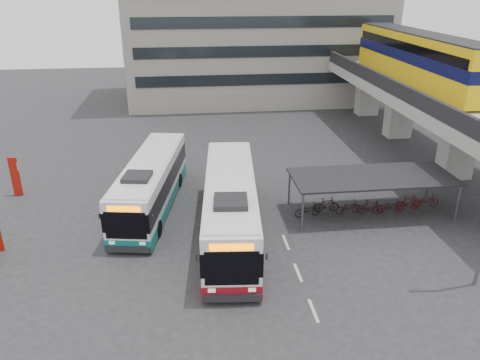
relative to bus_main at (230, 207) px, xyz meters
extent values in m
plane|color=#28282B|center=(0.52, -1.24, -1.78)|extent=(120.00, 120.00, 0.00)
cube|color=gray|center=(17.52, 6.76, 0.52)|extent=(2.20, 1.60, 4.60)
cube|color=gray|center=(17.52, 16.76, 0.52)|extent=(2.20, 1.60, 4.60)
cube|color=gray|center=(17.52, 24.76, 0.52)|extent=(2.20, 1.60, 4.60)
cube|color=gray|center=(17.52, 10.76, 3.27)|extent=(8.00, 32.00, 0.90)
cube|color=black|center=(13.77, 10.76, 4.27)|extent=(0.35, 32.00, 1.10)
cube|color=yellow|center=(17.52, 14.60, 5.82)|extent=(2.90, 20.00, 3.90)
cube|color=#0A0D37|center=(17.52, 14.60, 6.02)|extent=(2.98, 20.02, 0.90)
cube|color=black|center=(17.52, 14.60, 6.82)|extent=(2.96, 19.20, 0.70)
cube|color=black|center=(17.52, 14.60, 7.77)|extent=(2.70, 19.60, 0.25)
cylinder|color=#595B60|center=(4.22, 3.56, -0.58)|extent=(0.12, 0.12, 2.40)
cylinder|color=#595B60|center=(13.82, 3.56, -0.58)|extent=(0.12, 0.12, 2.40)
cylinder|color=#595B60|center=(4.22, -0.04, -0.58)|extent=(0.12, 0.12, 2.40)
cylinder|color=#595B60|center=(13.82, -0.04, -0.58)|extent=(0.12, 0.12, 2.40)
cube|color=black|center=(9.02, 1.76, 0.70)|extent=(10.00, 4.00, 0.12)
imported|color=black|center=(5.02, 1.76, -1.33)|extent=(1.71, 0.60, 0.90)
imported|color=black|center=(6.36, 1.76, -1.28)|extent=(1.66, 0.47, 1.00)
imported|color=black|center=(7.69, 1.76, -1.33)|extent=(1.71, 0.60, 0.90)
imported|color=black|center=(9.02, 1.76, -1.28)|extent=(1.66, 0.47, 1.00)
imported|color=#350C0F|center=(10.36, 1.76, -1.33)|extent=(1.71, 0.60, 0.90)
imported|color=#3F0C0F|center=(11.69, 1.76, -1.28)|extent=(1.66, 0.47, 1.00)
imported|color=#490C0F|center=(13.02, 1.76, -1.33)|extent=(1.71, 0.60, 0.90)
cube|color=beige|center=(3.02, -7.24, -1.78)|extent=(0.15, 1.60, 0.01)
cube|color=beige|center=(3.02, -4.24, -1.78)|extent=(0.15, 1.60, 0.01)
cube|color=beige|center=(3.02, -1.24, -1.78)|extent=(0.15, 1.60, 0.01)
cube|color=white|center=(0.00, 0.02, 0.19)|extent=(3.89, 13.14, 2.97)
cube|color=maroon|center=(0.00, 0.02, -1.19)|extent=(3.94, 13.18, 0.81)
cube|color=black|center=(0.00, 0.02, 0.32)|extent=(3.96, 13.16, 1.24)
cube|color=#FF6F00|center=(-0.58, -6.43, 1.29)|extent=(1.92, 0.25, 0.32)
cube|color=black|center=(-0.29, -3.20, 1.91)|extent=(1.80, 1.87, 0.30)
cylinder|color=black|center=(-1.66, -3.99, -1.24)|extent=(0.42, 1.10, 1.08)
cylinder|color=black|center=(1.61, 3.51, -1.24)|extent=(0.42, 1.10, 1.08)
cube|color=white|center=(-4.70, 4.24, 0.01)|extent=(4.46, 12.05, 2.70)
cube|color=#0B655D|center=(-4.70, 4.24, -1.24)|extent=(4.51, 12.10, 0.74)
cube|color=black|center=(-4.70, 4.24, 0.14)|extent=(4.52, 12.08, 1.13)
cube|color=#FF6F00|center=(-5.69, -1.58, 1.02)|extent=(1.74, 0.37, 0.30)
cube|color=black|center=(-5.20, 1.33, 1.58)|extent=(1.75, 1.80, 0.28)
cylinder|color=black|center=(-6.49, 0.71, -1.29)|extent=(0.46, 1.02, 0.98)
cylinder|color=black|center=(-2.98, 7.30, -1.29)|extent=(0.46, 1.02, 0.98)
imported|color=black|center=(-6.70, -0.87, -0.94)|extent=(0.59, 0.72, 1.68)
cube|color=#981209|center=(-13.98, 7.14, -0.40)|extent=(0.58, 0.27, 2.77)
cube|color=white|center=(-13.98, 7.14, 0.32)|extent=(0.60, 0.15, 0.55)
camera|label=1|loc=(-2.27, -23.72, 11.91)|focal=35.00mm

